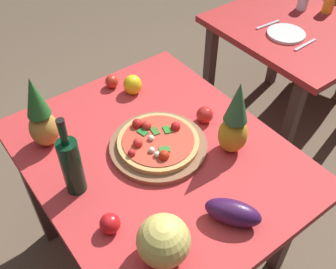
% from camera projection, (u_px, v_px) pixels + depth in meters
% --- Properties ---
extents(ground_plane, '(10.00, 10.00, 0.00)m').
position_uv_depth(ground_plane, '(160.00, 249.00, 2.17)').
color(ground_plane, brown).
extents(display_table, '(1.18, 0.97, 0.78)m').
position_uv_depth(display_table, '(157.00, 168.00, 1.69)').
color(display_table, '#51342F').
rests_on(display_table, ground_plane).
extents(background_table, '(0.93, 0.80, 0.78)m').
position_uv_depth(background_table, '(292.00, 44.00, 2.45)').
color(background_table, '#51342F').
rests_on(background_table, ground_plane).
extents(pizza_board, '(0.41, 0.41, 0.02)m').
position_uv_depth(pizza_board, '(158.00, 146.00, 1.64)').
color(pizza_board, brown).
rests_on(pizza_board, display_table).
extents(pizza, '(0.34, 0.34, 0.06)m').
position_uv_depth(pizza, '(157.00, 141.00, 1.62)').
color(pizza, tan).
rests_on(pizza, pizza_board).
extents(wine_bottle, '(0.08, 0.08, 0.35)m').
position_uv_depth(wine_bottle, '(71.00, 165.00, 1.41)').
color(wine_bottle, black).
rests_on(wine_bottle, display_table).
extents(pineapple_left, '(0.12, 0.12, 0.34)m').
position_uv_depth(pineapple_left, '(235.00, 122.00, 1.54)').
color(pineapple_left, gold).
rests_on(pineapple_left, display_table).
extents(pineapple_right, '(0.12, 0.12, 0.34)m').
position_uv_depth(pineapple_right, '(40.00, 116.00, 1.57)').
color(pineapple_right, '#BE883A').
rests_on(pineapple_right, display_table).
extents(melon, '(0.18, 0.18, 0.18)m').
position_uv_depth(melon, '(164.00, 241.00, 1.24)').
color(melon, '#DBCA63').
rests_on(melon, display_table).
extents(bell_pepper, '(0.09, 0.09, 0.10)m').
position_uv_depth(bell_pepper, '(133.00, 85.00, 1.88)').
color(bell_pepper, yellow).
rests_on(bell_pepper, display_table).
extents(eggplant, '(0.22, 0.19, 0.09)m').
position_uv_depth(eggplant, '(233.00, 212.00, 1.37)').
color(eggplant, '#3C1745').
rests_on(eggplant, display_table).
extents(tomato_near_board, '(0.08, 0.08, 0.08)m').
position_uv_depth(tomato_near_board, '(205.00, 115.00, 1.74)').
color(tomato_near_board, red).
rests_on(tomato_near_board, display_table).
extents(tomato_by_bottle, '(0.07, 0.07, 0.07)m').
position_uv_depth(tomato_by_bottle, '(110.00, 223.00, 1.35)').
color(tomato_by_bottle, red).
rests_on(tomato_by_bottle, display_table).
extents(tomato_at_corner, '(0.06, 0.06, 0.06)m').
position_uv_depth(tomato_at_corner, '(112.00, 81.00, 1.92)').
color(tomato_at_corner, red).
rests_on(tomato_at_corner, display_table).
extents(drinking_glass_juice, '(0.07, 0.07, 0.12)m').
position_uv_depth(drinking_glass_juice, '(329.00, 3.00, 2.45)').
color(drinking_glass_juice, orange).
rests_on(drinking_glass_juice, background_table).
extents(drinking_glass_water, '(0.07, 0.07, 0.11)m').
position_uv_depth(drinking_glass_water, '(303.00, 1.00, 2.48)').
color(drinking_glass_water, silver).
rests_on(drinking_glass_water, background_table).
extents(dinner_plate, '(0.22, 0.22, 0.02)m').
position_uv_depth(dinner_plate, '(286.00, 34.00, 2.29)').
color(dinner_plate, white).
rests_on(dinner_plate, background_table).
extents(fork_utensil, '(0.03, 0.18, 0.01)m').
position_uv_depth(fork_utensil, '(268.00, 25.00, 2.37)').
color(fork_utensil, silver).
rests_on(fork_utensil, background_table).
extents(knife_utensil, '(0.02, 0.18, 0.01)m').
position_uv_depth(knife_utensil, '(305.00, 45.00, 2.21)').
color(knife_utensil, silver).
rests_on(knife_utensil, background_table).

